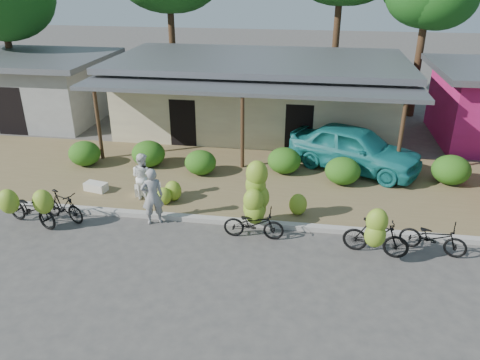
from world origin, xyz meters
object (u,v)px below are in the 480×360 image
object	(u,v)px
vendor	(152,196)
bystander	(143,176)
bike_left	(58,205)
bike_center	(255,207)
bike_far_left	(28,208)
bike_right	(376,235)
bike_far_right	(433,237)
sack_near	(148,190)
sack_far	(96,187)
teal_van	(354,148)

from	to	relation	value
vendor	bystander	world-z (taller)	vendor
bike_left	bystander	xyz separation A→B (m)	(2.04, 1.68, 0.32)
bike_center	vendor	world-z (taller)	bike_center
bike_far_left	bike_right	bearing A→B (deg)	-72.42
bike_left	bike_far_right	distance (m)	10.70
bike_right	bystander	bearing A→B (deg)	85.04
bike_center	bike_right	world-z (taller)	bike_center
bike_left	vendor	xyz separation A→B (m)	(2.80, 0.41, 0.30)
bike_center	sack_near	size ratio (longest dim) A/B	2.52
bike_right	sack_far	world-z (taller)	bike_right
vendor	bystander	distance (m)	1.48
bike_center	teal_van	size ratio (longest dim) A/B	0.44
sack_far	vendor	xyz separation A→B (m)	(2.58, -1.60, 0.63)
bike_far_right	teal_van	world-z (taller)	teal_van
bike_far_right	bystander	world-z (taller)	bystander
sack_far	bystander	distance (m)	1.97
vendor	teal_van	size ratio (longest dim) A/B	0.37
sack_near	sack_far	distance (m)	1.83
sack_near	teal_van	distance (m)	7.63
bike_center	bystander	bearing A→B (deg)	70.50
bike_right	bike_far_left	bearing A→B (deg)	101.13
bike_right	vendor	xyz separation A→B (m)	(-6.32, 0.86, 0.20)
sack_near	bystander	bearing A→B (deg)	-89.89
bike_far_left	sack_far	world-z (taller)	bike_far_left
bike_center	sack_far	world-z (taller)	bike_center
bike_center	bike_right	size ratio (longest dim) A/B	1.20
bike_right	teal_van	world-z (taller)	teal_van
sack_far	teal_van	world-z (taller)	teal_van
bystander	teal_van	bearing A→B (deg)	-127.10
bike_right	vendor	size ratio (longest dim) A/B	1.01
sack_near	vendor	world-z (taller)	vendor
bike_far_right	sack_near	world-z (taller)	bike_far_right
bike_left	bike_right	xyz separation A→B (m)	(9.12, -0.45, 0.10)
sack_far	teal_van	distance (m)	9.31
bike_center	vendor	size ratio (longest dim) A/B	1.20
bike_far_right	vendor	world-z (taller)	vendor
teal_van	bystander	bearing A→B (deg)	142.59
bike_center	vendor	bearing A→B (deg)	88.54
bystander	teal_van	size ratio (longest dim) A/B	0.33
bike_far_left	bystander	xyz separation A→B (m)	(2.82, 2.02, 0.33)
bike_left	vendor	distance (m)	2.84
bike_far_left	sack_near	distance (m)	3.69
bystander	bike_center	bearing A→B (deg)	-174.49
bike_far_left	bike_right	distance (m)	9.90
bike_far_left	vendor	bearing A→B (deg)	-60.02
bike_left	bike_far_right	bearing A→B (deg)	-69.24
bike_far_left	bystander	bearing A→B (deg)	-36.16
bike_right	sack_near	bearing A→B (deg)	82.47
teal_van	bike_far_left	bearing A→B (deg)	145.01
bike_far_right	bystander	xyz separation A→B (m)	(-8.65, 1.62, 0.46)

